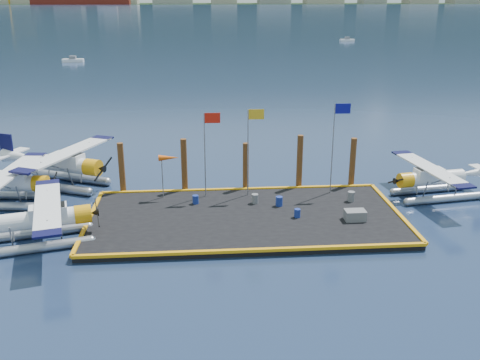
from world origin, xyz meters
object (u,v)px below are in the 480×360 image
at_px(piling_1, 184,167).
at_px(drum_4, 351,196).
at_px(seaplane_d, 433,180).
at_px(piling_4, 352,164).
at_px(drum_0, 196,199).
at_px(drum_2, 279,201).
at_px(seaplane_a, 43,221).
at_px(flagpole_red, 208,142).
at_px(windsock, 168,159).
at_px(piling_2, 246,168).
at_px(piling_0, 122,170).
at_px(flagpole_yellow, 251,139).
at_px(piling_3, 300,164).
at_px(seaplane_c, 64,166).
at_px(drum_1, 297,213).
at_px(flagpole_blue, 336,135).
at_px(crate, 355,215).
at_px(drum_5, 255,199).
at_px(seaplane_b, 8,185).

bearing_deg(piling_1, drum_4, -16.41).
xyz_separation_m(seaplane_d, drum_4, (-6.30, -1.20, -0.61)).
bearing_deg(piling_4, drum_4, -105.87).
distance_m(drum_0, drum_2, 5.72).
bearing_deg(seaplane_d, drum_0, 84.35).
height_order(drum_2, piling_4, piling_4).
relative_size(seaplane_a, drum_0, 15.59).
bearing_deg(seaplane_d, drum_4, 92.45).
height_order(seaplane_a, piling_4, piling_4).
height_order(piling_1, piling_4, piling_1).
height_order(flagpole_red, windsock, flagpole_red).
relative_size(flagpole_red, piling_2, 1.58).
bearing_deg(piling_0, drum_0, -29.62).
distance_m(flagpole_yellow, piling_3, 4.75).
relative_size(seaplane_a, piling_4, 2.29).
relative_size(flagpole_red, piling_1, 1.43).
height_order(seaplane_d, piling_1, piling_1).
bearing_deg(seaplane_d, piling_2, 72.30).
distance_m(piling_3, piling_4, 4.00).
bearing_deg(seaplane_a, seaplane_c, 172.04).
distance_m(drum_1, piling_2, 6.66).
distance_m(flagpole_blue, windsock, 11.81).
bearing_deg(flagpole_blue, drum_0, -171.96).
bearing_deg(flagpole_yellow, drum_1, -58.94).
bearing_deg(crate, piling_1, 148.60).
bearing_deg(drum_0, seaplane_a, -152.04).
height_order(drum_2, piling_1, piling_1).
xyz_separation_m(flagpole_yellow, piling_0, (-9.20, 1.60, -2.51)).
bearing_deg(piling_1, drum_5, -33.88).
bearing_deg(drum_5, seaplane_d, 4.66).
distance_m(drum_2, drum_4, 5.12).
bearing_deg(drum_4, drum_1, -149.22).
bearing_deg(drum_0, crate, -19.82).
distance_m(windsock, piling_3, 9.72).
bearing_deg(piling_4, piling_2, 180.00).
xyz_separation_m(seaplane_b, piling_0, (7.71, 1.15, 0.57)).
relative_size(crate, piling_0, 0.33).
bearing_deg(windsock, flagpole_red, 0.00).
bearing_deg(flagpole_yellow, crate, -39.22).
relative_size(piling_1, piling_4, 1.05).
bearing_deg(drum_4, seaplane_b, 174.59).
bearing_deg(piling_4, drum_2, -147.48).
relative_size(seaplane_c, drum_0, 17.17).
height_order(seaplane_b, seaplane_d, seaplane_b).
bearing_deg(piling_0, seaplane_b, -171.52).
xyz_separation_m(seaplane_c, windsock, (8.19, -4.02, 1.61)).
bearing_deg(flagpole_blue, drum_5, -164.23).
xyz_separation_m(crate, piling_2, (-6.38, 6.64, 1.17)).
distance_m(drum_4, flagpole_red, 10.64).
height_order(seaplane_c, drum_5, seaplane_c).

